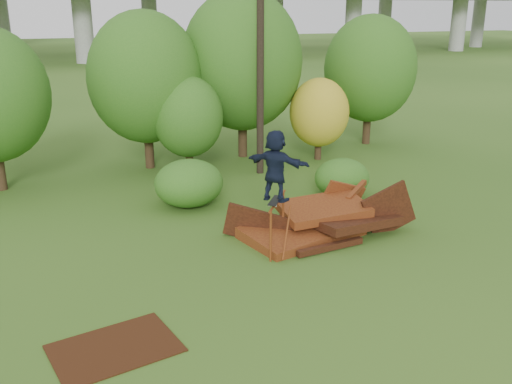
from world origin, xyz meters
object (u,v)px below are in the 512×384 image
object	(u,v)px
flat_plate	(115,348)
utility_pole	(260,33)
scrap_pile	(321,222)
skater	(276,166)

from	to	relation	value
flat_plate	utility_pole	xyz separation A→B (m)	(7.21, 10.54, 5.41)
scrap_pile	skater	world-z (taller)	skater
flat_plate	utility_pole	bearing A→B (deg)	55.62
skater	flat_plate	bearing A→B (deg)	82.41
scrap_pile	skater	distance (m)	2.90
scrap_pile	flat_plate	distance (m)	7.55
skater	flat_plate	world-z (taller)	skater
scrap_pile	skater	xyz separation A→B (m)	(-1.81, -0.83, 2.10)
scrap_pile	utility_pole	xyz separation A→B (m)	(0.73, 6.68, 5.04)
flat_plate	skater	bearing A→B (deg)	32.90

